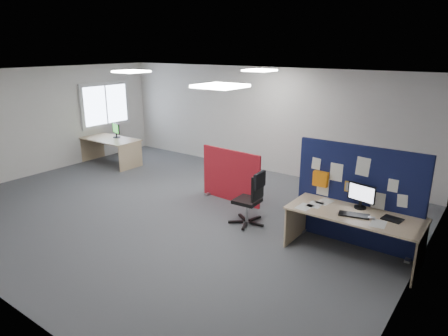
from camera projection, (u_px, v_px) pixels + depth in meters
The scene contains 18 objects.
floor at pixel (171, 210), 8.11m from camera, with size 9.00×9.00×0.00m, color #54575C.
ceiling at pixel (166, 74), 7.32m from camera, with size 9.00×7.00×0.02m, color white.
wall_back at pixel (262, 120), 10.42m from camera, with size 9.00×0.02×2.70m, color silver.
wall_left at pixel (41, 121), 10.25m from camera, with size 0.02×7.00×2.70m, color silver.
wall_right at pixel (421, 194), 5.18m from camera, with size 0.02×7.00×2.70m, color silver.
window at pixel (106, 105), 11.70m from camera, with size 0.06×1.70×1.30m.
ceiling_lights at pixel (203, 74), 7.66m from camera, with size 4.10×4.10×0.04m.
navy_divider at pixel (357, 196), 6.48m from camera, with size 2.06×0.30×1.70m.
main_desk at pixel (355, 221), 6.23m from camera, with size 2.01×0.90×0.73m.
monitor_main at pixel (361, 195), 6.26m from camera, with size 0.45×0.19×0.40m.
keyboard at pixel (354, 215), 6.04m from camera, with size 0.45×0.18×0.03m, color black.
mouse at pixel (372, 218), 5.92m from camera, with size 0.10×0.06×0.03m, color #98969B.
paper_tray at pixel (392, 219), 5.90m from camera, with size 0.28×0.22×0.01m, color black.
red_divider at pixel (231, 176), 8.46m from camera, with size 1.50×0.30×1.12m.
second_desk at pixel (111, 144), 11.18m from camera, with size 1.72×0.86×0.73m.
monitor_second at pixel (116, 130), 11.15m from camera, with size 0.43×0.20×0.41m.
office_chair at pixel (252, 195), 7.27m from camera, with size 0.66×0.68×1.03m.
desk_papers at pixel (329, 209), 6.30m from camera, with size 1.37×0.72×0.00m.
Camera 1 is at (5.29, -5.43, 3.19)m, focal length 32.00 mm.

